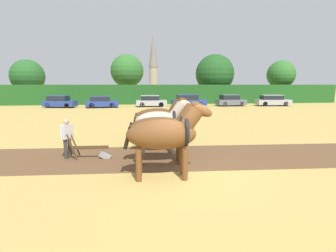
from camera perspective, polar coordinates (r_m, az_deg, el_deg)
ground_plane at (r=8.60m, az=5.31°, el=-10.60°), size 240.00×240.00×0.00m
plowed_furrow_strip at (r=11.47m, az=-27.23°, el=-6.54°), size 32.46×5.16×0.01m
hedgerow at (r=39.07m, az=-4.37°, el=6.88°), size 59.26×1.46×2.85m
tree_far_left at (r=47.83m, az=-28.26°, el=9.52°), size 5.23×5.23×6.79m
tree_left at (r=45.12m, az=-8.89°, el=11.75°), size 5.48×5.48×7.85m
tree_center_left at (r=45.46m, az=10.15°, el=11.13°), size 6.42×6.42×7.86m
tree_center at (r=49.63m, az=23.40°, el=10.25°), size 4.74×4.74×6.94m
church_spire at (r=73.40m, az=-3.21°, el=13.57°), size 2.56×2.56×16.61m
draft_horse_lead_left at (r=8.00m, az=-0.69°, el=-1.85°), size 2.79×1.06×2.37m
draft_horse_lead_right at (r=9.53m, az=-1.20°, el=-0.58°), size 2.96×1.04×2.36m
draft_horse_trail_left at (r=11.06m, az=-1.69°, el=0.87°), size 2.61×1.05×2.32m
draft_horse_trail_right at (r=12.59m, az=-1.99°, el=1.82°), size 2.84×1.07×2.34m
plow at (r=10.70m, az=-15.88°, el=-5.18°), size 1.65×0.48×1.13m
farmer_at_plow at (r=10.96m, az=-21.14°, el=-2.02°), size 0.41×0.56×1.57m
farmer_beside_team at (r=14.44m, az=-0.79°, el=1.54°), size 0.56×0.47×1.71m
parked_car_far_left at (r=35.64m, az=-22.53°, el=4.88°), size 4.13×2.40×1.51m
parked_car_left at (r=33.98m, az=-14.27°, el=5.08°), size 4.11×2.22×1.44m
parked_car_center_left at (r=34.41m, az=-3.71°, el=5.40°), size 3.99×1.92×1.47m
parked_car_center at (r=34.56m, az=4.45°, el=5.50°), size 4.50×1.86×1.59m
parked_car_center_right at (r=36.44m, az=13.42°, el=5.42°), size 3.88×1.99×1.53m
parked_car_right at (r=38.33m, az=21.80°, el=5.16°), size 4.60×2.23×1.48m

